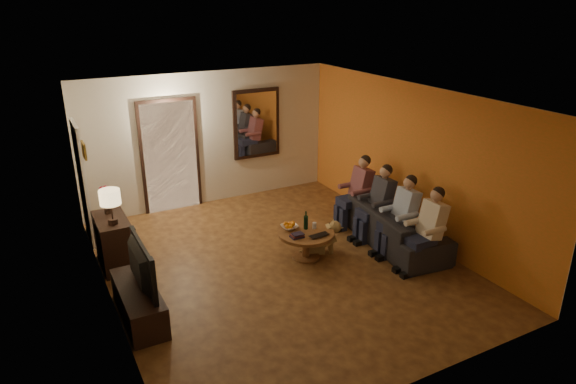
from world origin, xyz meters
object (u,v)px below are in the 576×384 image
dog (321,237)px  coffee_table (306,245)px  tv (134,266)px  laptop (321,237)px  sofa (394,225)px  person_d (358,194)px  person_b (402,218)px  table_lamp (111,207)px  dresser (114,242)px  tv_stand (139,303)px  wine_bottle (306,220)px  bowl (289,227)px  person_c (379,205)px  person_a (428,232)px

dog → coffee_table: dog is taller
tv → laptop: tv is taller
sofa → person_d: size_ratio=1.84×
person_b → table_lamp: bearing=160.1°
dresser → tv: (0.00, -1.58, 0.36)m
tv_stand → wine_bottle: bearing=10.3°
coffee_table → bowl: 0.38m
bowl → person_c: bearing=-5.8°
person_c → dog: (-1.14, -0.02, -0.32)m
tv → bowl: tv is taller
person_b → coffee_table: size_ratio=1.35×
laptop → coffee_table: bearing=105.5°
tv → laptop: size_ratio=3.32×
dog → laptop: size_ratio=1.70×
tv → bowl: bearing=-76.2°
dresser → coffee_table: (2.72, -1.18, -0.17)m
person_a → person_c: 1.20m
dresser → coffee_table: dresser is taller
laptop → tv: bearing=178.4°
dog → person_a: bearing=-24.7°
dresser → wine_bottle: (2.77, -1.08, 0.21)m
sofa → laptop: size_ratio=6.72×
tv → sofa: bearing=-87.9°
dresser → bowl: bearing=-20.7°
coffee_table → wine_bottle: (0.05, 0.10, 0.38)m
table_lamp → person_a: 4.69m
tv → sofa: tv is taller
tv_stand → person_a: 4.25m
wine_bottle → coffee_table: bearing=-116.6°
sofa → person_a: person_a is taller
person_d → dog: 1.34m
person_a → coffee_table: bearing=141.7°
coffee_table → bowl: bowl is taller
wine_bottle → laptop: 0.41m
table_lamp → coffee_table: table_lamp is taller
sofa → person_b: (-0.10, -0.30, 0.28)m
person_b → person_c: bearing=90.0°
person_a → laptop: 1.61m
tv_stand → person_d: 4.31m
person_a → person_d: (0.00, 1.80, 0.00)m
sofa → wine_bottle: size_ratio=7.13×
table_lamp → tv: size_ratio=0.49×
person_d → laptop: (-1.35, -0.94, -0.14)m
person_b → wine_bottle: person_b is taller
person_a → dog: (-1.14, 1.18, -0.32)m
person_a → laptop: (-1.35, 0.86, -0.14)m
person_a → tv: bearing=169.9°
laptop → dog: bearing=53.1°
dresser → table_lamp: size_ratio=1.64×
tv → person_d: person_d is taller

